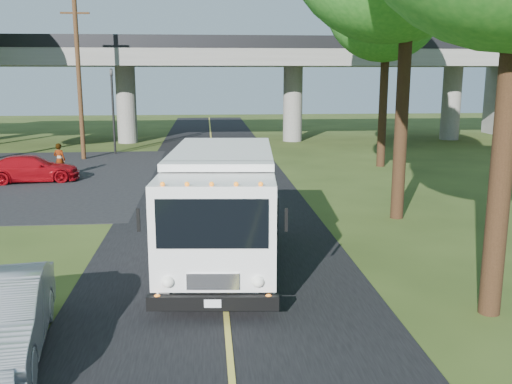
{
  "coord_description": "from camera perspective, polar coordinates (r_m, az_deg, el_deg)",
  "views": [
    {
      "loc": [
        -0.34,
        -9.72,
        4.93
      ],
      "look_at": [
        1.04,
        6.17,
        1.6
      ],
      "focal_mm": 40.0,
      "sensor_mm": 36.0,
      "label": 1
    }
  ],
  "objects": [
    {
      "name": "tree_right_far",
      "position": [
        31.24,
        13.49,
        17.69
      ],
      "size": [
        5.77,
        5.67,
        10.99
      ],
      "color": "#382314",
      "rests_on": "ground"
    },
    {
      "name": "pedestrian",
      "position": [
        29.3,
        -19.05,
        3.07
      ],
      "size": [
        0.68,
        0.54,
        1.62
      ],
      "primitive_type": "imported",
      "rotation": [
        0.0,
        0.0,
        2.84
      ],
      "color": "gray",
      "rests_on": "ground"
    },
    {
      "name": "utility_pole",
      "position": [
        34.47,
        -17.28,
        10.73
      ],
      "size": [
        1.6,
        0.26,
        9.0
      ],
      "color": "#472D19",
      "rests_on": "ground"
    },
    {
      "name": "road",
      "position": [
        20.33,
        -3.87,
        -2.24
      ],
      "size": [
        7.0,
        90.0,
        0.02
      ],
      "primitive_type": "cube",
      "color": "black",
      "rests_on": "ground"
    },
    {
      "name": "step_van",
      "position": [
        14.63,
        -3.47,
        -1.3
      ],
      "size": [
        3.18,
        7.29,
        2.98
      ],
      "rotation": [
        0.0,
        0.0,
        -0.08
      ],
      "color": "white",
      "rests_on": "ground"
    },
    {
      "name": "overpass",
      "position": [
        41.72,
        -4.6,
        11.26
      ],
      "size": [
        54.0,
        10.0,
        7.3
      ],
      "color": "slate",
      "rests_on": "ground"
    },
    {
      "name": "lane_line",
      "position": [
        20.32,
        -3.87,
        -2.18
      ],
      "size": [
        0.12,
        90.0,
        0.01
      ],
      "primitive_type": "cube",
      "color": "gold",
      "rests_on": "road"
    },
    {
      "name": "ground",
      "position": [
        10.91,
        -2.73,
        -15.1
      ],
      "size": [
        120.0,
        120.0,
        0.0
      ],
      "primitive_type": "plane",
      "color": "#2F3F16",
      "rests_on": "ground"
    },
    {
      "name": "red_sedan",
      "position": [
        28.28,
        -21.49,
        2.19
      ],
      "size": [
        4.42,
        2.34,
        1.22
      ],
      "primitive_type": "imported",
      "rotation": [
        0.0,
        0.0,
        1.73
      ],
      "color": "#9F0911",
      "rests_on": "ground"
    },
    {
      "name": "traffic_signal",
      "position": [
        36.21,
        -14.13,
        8.71
      ],
      "size": [
        0.18,
        0.22,
        5.2
      ],
      "color": "black",
      "rests_on": "ground"
    }
  ]
}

